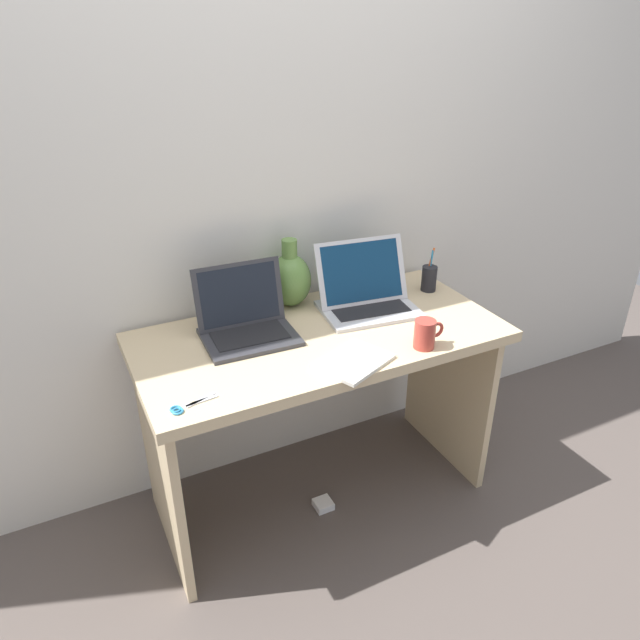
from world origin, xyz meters
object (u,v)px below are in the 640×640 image
(power_brick, at_px, (323,504))
(scissors, at_px, (186,407))
(green_vase, at_px, (290,279))
(pen_cup, at_px, (429,278))
(notebook_stack, at_px, (354,361))
(coffee_mug, at_px, (425,334))
(laptop_left, at_px, (245,318))
(laptop_right, at_px, (365,292))

(power_brick, bearing_deg, scissors, -163.86)
(power_brick, bearing_deg, green_vase, 85.78)
(pen_cup, bearing_deg, power_brick, -160.56)
(notebook_stack, height_order, coffee_mug, coffee_mug)
(laptop_left, relative_size, coffee_mug, 2.91)
(laptop_left, relative_size, power_brick, 4.68)
(laptop_left, relative_size, notebook_stack, 1.43)
(green_vase, relative_size, scissors, 1.80)
(laptop_left, height_order, green_vase, green_vase)
(green_vase, bearing_deg, power_brick, -94.22)
(notebook_stack, height_order, power_brick, notebook_stack)
(scissors, bearing_deg, green_vase, 41.62)
(laptop_right, relative_size, notebook_stack, 1.67)
(laptop_left, height_order, coffee_mug, laptop_left)
(scissors, relative_size, power_brick, 2.11)
(laptop_right, xyz_separation_m, green_vase, (-0.24, 0.15, 0.04))
(laptop_left, bearing_deg, scissors, -132.10)
(laptop_right, relative_size, power_brick, 5.48)
(laptop_left, xyz_separation_m, laptop_right, (0.48, -0.01, 0.00))
(laptop_right, height_order, green_vase, green_vase)
(notebook_stack, xyz_separation_m, power_brick, (-0.03, 0.15, -0.75))
(pen_cup, xyz_separation_m, power_brick, (-0.58, -0.20, -0.79))
(scissors, distance_m, power_brick, 0.92)
(laptop_right, xyz_separation_m, notebook_stack, (-0.24, -0.34, -0.06))
(laptop_right, relative_size, pen_cup, 2.15)
(scissors, bearing_deg, pen_cup, 17.89)
(laptop_left, relative_size, scissors, 2.22)
(coffee_mug, bearing_deg, power_brick, 150.18)
(scissors, bearing_deg, power_brick, 16.14)
(laptop_left, height_order, scissors, laptop_left)
(laptop_left, distance_m, notebook_stack, 0.43)
(scissors, xyz_separation_m, power_brick, (0.52, 0.15, -0.74))
(green_vase, height_order, coffee_mug, green_vase)
(laptop_right, height_order, pen_cup, laptop_right)
(laptop_right, bearing_deg, laptop_left, 179.04)
(notebook_stack, relative_size, power_brick, 3.28)
(laptop_right, bearing_deg, coffee_mug, -85.47)
(green_vase, distance_m, scissors, 0.74)
(coffee_mug, distance_m, power_brick, 0.86)
(laptop_left, distance_m, scissors, 0.46)
(green_vase, relative_size, pen_cup, 1.48)
(coffee_mug, height_order, scissors, coffee_mug)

